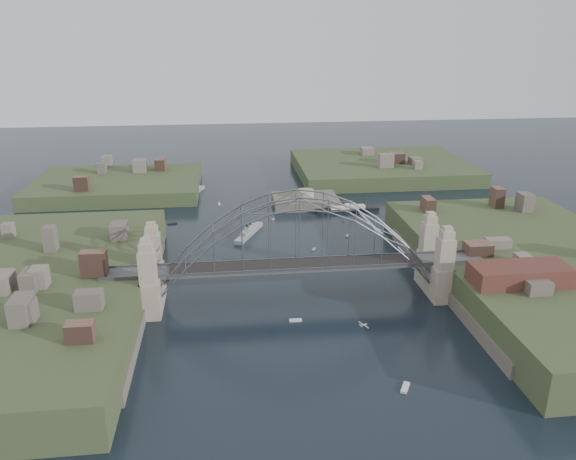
# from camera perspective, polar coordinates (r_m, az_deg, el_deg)

# --- Properties ---
(ground) EXTENTS (500.00, 500.00, 0.00)m
(ground) POSITION_cam_1_polar(r_m,az_deg,el_deg) (126.16, 0.95, -7.05)
(ground) COLOR black
(ground) RESTS_ON ground
(bridge) EXTENTS (84.00, 13.80, 24.60)m
(bridge) POSITION_cam_1_polar(r_m,az_deg,el_deg) (121.08, 0.98, -1.84)
(bridge) COLOR #4A4A4D
(bridge) RESTS_ON ground
(shore_west) EXTENTS (50.50, 90.00, 12.00)m
(shore_west) POSITION_cam_1_polar(r_m,az_deg,el_deg) (131.39, -24.88, -6.94)
(shore_west) COLOR #384626
(shore_west) RESTS_ON ground
(shore_east) EXTENTS (50.50, 90.00, 12.00)m
(shore_east) POSITION_cam_1_polar(r_m,az_deg,el_deg) (143.87, 24.30, -4.54)
(shore_east) COLOR #384626
(shore_east) RESTS_ON ground
(headland_nw) EXTENTS (60.00, 45.00, 9.00)m
(headland_nw) POSITION_cam_1_polar(r_m,az_deg,el_deg) (217.82, -16.99, 3.92)
(headland_nw) COLOR #384626
(headland_nw) RESTS_ON ground
(headland_ne) EXTENTS (70.00, 55.00, 9.50)m
(headland_ne) POSITION_cam_1_polar(r_m,az_deg,el_deg) (237.61, 9.52, 5.87)
(headland_ne) COLOR #384626
(headland_ne) RESTS_ON ground
(fort_island) EXTENTS (22.00, 16.00, 9.40)m
(fort_island) POSITION_cam_1_polar(r_m,az_deg,el_deg) (192.27, 1.77, 2.47)
(fort_island) COLOR #585246
(fort_island) RESTS_ON ground
(wharf_shed) EXTENTS (20.00, 8.00, 4.00)m
(wharf_shed) POSITION_cam_1_polar(r_m,az_deg,el_deg) (123.30, 22.67, -4.22)
(wharf_shed) COLOR #592D26
(wharf_shed) RESTS_ON shore_east
(finger_pier) EXTENTS (4.00, 22.00, 1.40)m
(finger_pier) POSITION_cam_1_polar(r_m,az_deg,el_deg) (114.31, 23.14, -11.48)
(finger_pier) COLOR #4A4A4D
(finger_pier) RESTS_ON ground
(naval_cruiser_near) EXTENTS (9.25, 16.97, 5.26)m
(naval_cruiser_near) POSITION_cam_1_polar(r_m,az_deg,el_deg) (164.28, -4.01, -0.22)
(naval_cruiser_near) COLOR #9CA1A5
(naval_cruiser_near) RESTS_ON ground
(naval_cruiser_far) EXTENTS (7.48, 15.19, 5.21)m
(naval_cruiser_far) POSITION_cam_1_polar(r_m,az_deg,el_deg) (208.27, -9.58, 3.90)
(naval_cruiser_far) COLOR #9CA1A5
(naval_cruiser_far) RESTS_ON ground
(ocean_liner) EXTENTS (21.29, 4.15, 5.19)m
(ocean_liner) POSITION_cam_1_polar(r_m,az_deg,el_deg) (185.86, 6.12, 2.12)
(ocean_liner) COLOR black
(ocean_liner) RESTS_ON ground
(aeroplane) EXTENTS (1.62, 2.69, 0.42)m
(aeroplane) POSITION_cam_1_polar(r_m,az_deg,el_deg) (104.29, 7.69, -9.63)
(aeroplane) COLOR #AEB1B5
(small_boat_a) EXTENTS (2.41, 1.51, 0.45)m
(small_boat_a) POSITION_cam_1_polar(r_m,az_deg,el_deg) (139.45, -8.68, -4.48)
(small_boat_a) COLOR silver
(small_boat_a) RESTS_ON ground
(small_boat_b) EXTENTS (1.44, 1.61, 0.45)m
(small_boat_b) POSITION_cam_1_polar(r_m,az_deg,el_deg) (153.09, 2.64, -2.00)
(small_boat_b) COLOR silver
(small_boat_b) RESTS_ON ground
(small_boat_c) EXTENTS (2.61, 0.88, 0.45)m
(small_boat_c) POSITION_cam_1_polar(r_m,az_deg,el_deg) (117.08, 0.78, -9.24)
(small_boat_c) COLOR silver
(small_boat_c) RESTS_ON ground
(small_boat_d) EXTENTS (1.71, 2.31, 0.45)m
(small_boat_d) POSITION_cam_1_polar(r_m,az_deg,el_deg) (163.88, 6.15, -0.59)
(small_boat_d) COLOR silver
(small_boat_d) RESTS_ON ground
(small_boat_e) EXTENTS (3.13, 1.44, 0.45)m
(small_boat_e) POSITION_cam_1_polar(r_m,az_deg,el_deg) (176.84, -11.78, 0.64)
(small_boat_e) COLOR silver
(small_boat_e) RESTS_ON ground
(small_boat_f) EXTENTS (1.21, 1.38, 0.45)m
(small_boat_f) POSITION_cam_1_polar(r_m,az_deg,el_deg) (177.04, -1.55, 1.09)
(small_boat_f) COLOR silver
(small_boat_f) RESTS_ON ground
(small_boat_g) EXTENTS (2.42, 3.22, 0.45)m
(small_boat_g) POSITION_cam_1_polar(r_m,az_deg,el_deg) (99.52, 11.91, -15.53)
(small_boat_g) COLOR silver
(small_boat_g) RESTS_ON ground
(small_boat_h) EXTENTS (0.87, 2.24, 1.43)m
(small_boat_h) POSITION_cam_1_polar(r_m,az_deg,el_deg) (193.90, -7.07, 2.67)
(small_boat_h) COLOR silver
(small_boat_h) RESTS_ON ground
(small_boat_i) EXTENTS (2.11, 2.78, 2.38)m
(small_boat_i) POSITION_cam_1_polar(r_m,az_deg,el_deg) (144.55, 12.93, -3.59)
(small_boat_i) COLOR silver
(small_boat_i) RESTS_ON ground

